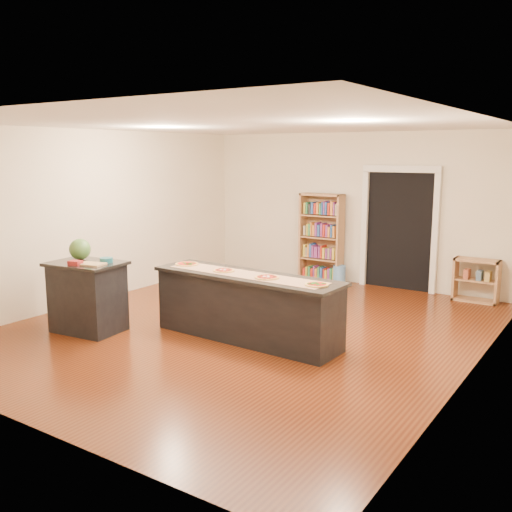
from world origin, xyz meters
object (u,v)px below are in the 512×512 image
Objects in this scene: side_counter at (88,296)px; bookshelf at (321,237)px; waste_bin at (339,275)px; kitchen_island at (247,307)px; low_shelf at (476,280)px; watermelon at (80,249)px.

bookshelf is at bearing 69.33° from side_counter.
bookshelf reaches higher than waste_bin.
kitchen_island reaches higher than low_shelf.
low_shelf is (2.87, -0.00, -0.48)m from bookshelf.
side_counter is 4.85m from waste_bin.
kitchen_island is 2.21m from side_counter.
low_shelf is at bearing 42.48° from side_counter.
waste_bin is at bearing -178.76° from low_shelf.
bookshelf is at bearing 179.92° from low_shelf.
side_counter reaches higher than waste_bin.
side_counter is 0.58× the size of bookshelf.
kitchen_island is 2.72× the size of side_counter.
bookshelf is (-0.82, 3.70, 0.39)m from kitchen_island.
waste_bin is (-2.44, -0.05, -0.18)m from low_shelf.
bookshelf is at bearing 104.74° from kitchen_island.
waste_bin is at bearing -7.64° from bookshelf.
side_counter reaches higher than kitchen_island.
watermelon is (-2.23, -0.83, 0.67)m from kitchen_island.
watermelon reaches higher than low_shelf.
watermelon is at bearing 151.98° from side_counter.
side_counter is at bearing -153.30° from kitchen_island.
waste_bin is 4.92m from watermelon.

